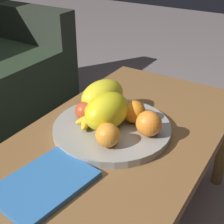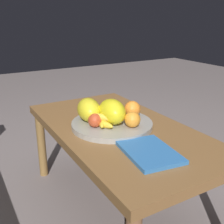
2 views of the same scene
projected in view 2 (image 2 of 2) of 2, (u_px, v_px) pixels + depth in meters
The scene contains 11 objects.
ground_plane at pixel (118, 205), 1.49m from camera, with size 8.00×8.00×0.00m, color slate.
coffee_table at pixel (119, 137), 1.35m from camera, with size 1.08×0.58×0.46m.
fruit_bowl at pixel (112, 124), 1.33m from camera, with size 0.39×0.39×0.03m, color gray.
melon_large_front at pixel (112, 112), 1.29m from camera, with size 0.17×0.12×0.12m, color yellow.
melon_smaller_beside at pixel (89, 110), 1.33m from camera, with size 0.17×0.11×0.11m, color yellow.
orange_front at pixel (115, 109), 1.39m from camera, with size 0.08×0.08×0.08m, color orange.
orange_left at pixel (132, 119), 1.25m from camera, with size 0.07×0.07×0.07m, color orange.
orange_right at pixel (132, 109), 1.38m from camera, with size 0.08×0.08×0.08m, color orange.
apple_front at pixel (95, 120), 1.26m from camera, with size 0.06×0.06×0.06m, color #BE4424.
banana_bunch at pixel (101, 120), 1.27m from camera, with size 0.16×0.13×0.06m.
magazine at pixel (150, 152), 1.07m from camera, with size 0.25×0.18×0.02m, color #2F6CB1.
Camera 2 is at (-1.06, 0.65, 0.96)m, focal length 44.54 mm.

